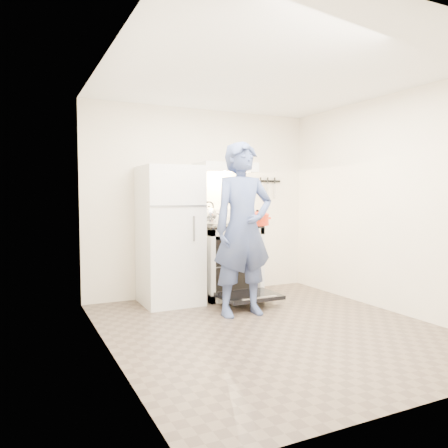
{
  "coord_description": "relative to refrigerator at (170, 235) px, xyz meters",
  "views": [
    {
      "loc": [
        -2.32,
        -3.68,
        1.34
      ],
      "look_at": [
        -0.05,
        1.0,
        1.0
      ],
      "focal_mm": 35.0,
      "sensor_mm": 36.0,
      "label": 1
    }
  ],
  "objects": [
    {
      "name": "pizza_stone",
      "position": [
        0.75,
        0.04,
        -0.4
      ],
      "size": [
        0.36,
        0.36,
        0.02
      ],
      "primitive_type": "cylinder",
      "color": "#987357",
      "rests_on": "oven_rack"
    },
    {
      "name": "utensil_jar",
      "position": [
        1.05,
        -0.17,
        0.2
      ],
      "size": [
        0.11,
        0.11,
        0.13
      ],
      "primitive_type": "cylinder",
      "rotation": [
        0.0,
        0.0,
        -0.33
      ],
      "color": "silver",
      "rests_on": "cooktop"
    },
    {
      "name": "tea_kettle",
      "position": [
        0.59,
        0.12,
        0.26
      ],
      "size": [
        0.26,
        0.21,
        0.31
      ],
      "primitive_type": null,
      "color": "#BABABF",
      "rests_on": "cooktop"
    },
    {
      "name": "knife_strip",
      "position": [
        1.63,
        0.33,
        0.7
      ],
      "size": [
        0.4,
        0.02,
        0.03
      ],
      "primitive_type": "cube",
      "color": "black",
      "rests_on": "back_wall"
    },
    {
      "name": "back_wall",
      "position": [
        0.58,
        0.35,
        0.4
      ],
      "size": [
        3.2,
        0.02,
        2.5
      ],
      "primitive_type": "cube",
      "color": "white",
      "rests_on": "ground"
    },
    {
      "name": "floor",
      "position": [
        0.58,
        -1.45,
        -0.85
      ],
      "size": [
        3.6,
        3.6,
        0.0
      ],
      "primitive_type": "plane",
      "color": "brown",
      "rests_on": "ground"
    },
    {
      "name": "range_hood",
      "position": [
        0.81,
        0.1,
        0.86
      ],
      "size": [
        0.76,
        0.5,
        0.12
      ],
      "primitive_type": "cube",
      "color": "white",
      "rests_on": "back_wall"
    },
    {
      "name": "dutch_oven",
      "position": [
        0.91,
        -0.59,
        0.2
      ],
      "size": [
        0.35,
        0.28,
        0.23
      ],
      "primitive_type": null,
      "color": "red",
      "rests_on": "person"
    },
    {
      "name": "oven_door",
      "position": [
        0.81,
        -0.57,
        -0.72
      ],
      "size": [
        0.7,
        0.54,
        0.04
      ],
      "primitive_type": "cube",
      "color": "black",
      "rests_on": "floor"
    },
    {
      "name": "backsplash",
      "position": [
        0.81,
        0.31,
        0.2
      ],
      "size": [
        0.76,
        0.07,
        0.2
      ],
      "primitive_type": "cube",
      "color": "white",
      "rests_on": "cooktop"
    },
    {
      "name": "cooktop",
      "position": [
        0.81,
        0.02,
        0.09
      ],
      "size": [
        0.76,
        0.65,
        0.03
      ],
      "primitive_type": "cube",
      "color": "black",
      "rests_on": "stove_body"
    },
    {
      "name": "oven_rack",
      "position": [
        0.81,
        0.02,
        -0.41
      ],
      "size": [
        0.6,
        0.52,
        0.01
      ],
      "primitive_type": "cube",
      "color": "slate",
      "rests_on": "stove_body"
    },
    {
      "name": "person",
      "position": [
        0.56,
        -0.87,
        0.12
      ],
      "size": [
        0.72,
        0.48,
        1.93
      ],
      "primitive_type": "imported",
      "rotation": [
        0.0,
        0.0,
        -0.03
      ],
      "color": "navy",
      "rests_on": "floor"
    },
    {
      "name": "stove_body",
      "position": [
        0.81,
        0.02,
        -0.39
      ],
      "size": [
        0.76,
        0.65,
        0.92
      ],
      "primitive_type": "cube",
      "color": "white",
      "rests_on": "floor"
    },
    {
      "name": "refrigerator",
      "position": [
        0.0,
        0.0,
        0.0
      ],
      "size": [
        0.7,
        0.7,
        1.7
      ],
      "primitive_type": "cube",
      "color": "white",
      "rests_on": "floor"
    }
  ]
}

